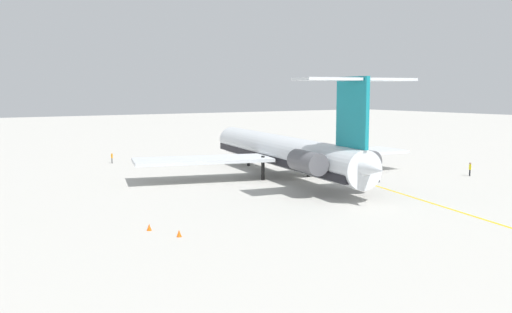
{
  "coord_description": "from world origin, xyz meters",
  "views": [
    {
      "loc": [
        -58.54,
        49.77,
        11.03
      ],
      "look_at": [
        -1.33,
        12.57,
        2.94
      ],
      "focal_mm": 38.62,
      "sensor_mm": 36.0,
      "label": 1
    }
  ],
  "objects": [
    {
      "name": "ground_crew_near_nose",
      "position": [
        24.04,
        22.57,
        1.07
      ],
      "size": [
        0.43,
        0.27,
        1.69
      ],
      "rotation": [
        0.0,
        0.0,
        1.48
      ],
      "color": "black",
      "rests_on": "ground"
    },
    {
      "name": "ground_crew_near_tail",
      "position": [
        -14.1,
        -12.54,
        1.14
      ],
      "size": [
        0.42,
        0.29,
        1.8
      ],
      "rotation": [
        0.0,
        0.0,
        1.15
      ],
      "color": "black",
      "rests_on": "ground"
    },
    {
      "name": "safety_cone_wingtip",
      "position": [
        -21.02,
        32.38,
        0.28
      ],
      "size": [
        0.4,
        0.4,
        0.55
      ],
      "primitive_type": "cone",
      "color": "#EA590F",
      "rests_on": "ground"
    },
    {
      "name": "ground",
      "position": [
        0.0,
        0.0,
        0.0
      ],
      "size": [
        385.63,
        385.63,
        0.0
      ],
      "primitive_type": "plane",
      "color": "#B7B5AD"
    },
    {
      "name": "main_jetliner",
      "position": [
        -2.51,
        8.79,
        3.41
      ],
      "size": [
        42.73,
        38.0,
        12.5
      ],
      "rotation": [
        0.0,
        0.0,
        -0.18
      ],
      "color": "silver",
      "rests_on": "ground"
    },
    {
      "name": "safety_cone_nose",
      "position": [
        -17.96,
        33.56,
        0.28
      ],
      "size": [
        0.4,
        0.4,
        0.55
      ],
      "primitive_type": "cone",
      "color": "#EA590F",
      "rests_on": "ground"
    },
    {
      "name": "taxiway_centreline",
      "position": [
        -1.33,
        0.18,
        0.0
      ],
      "size": [
        89.42,
        23.88,
        0.01
      ],
      "primitive_type": "cube",
      "rotation": [
        0.0,
        0.0,
        -0.26
      ],
      "color": "gold",
      "rests_on": "ground"
    }
  ]
}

